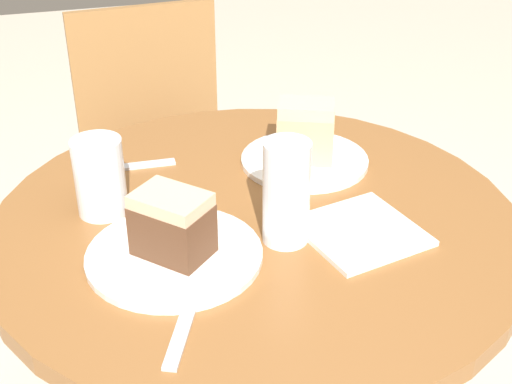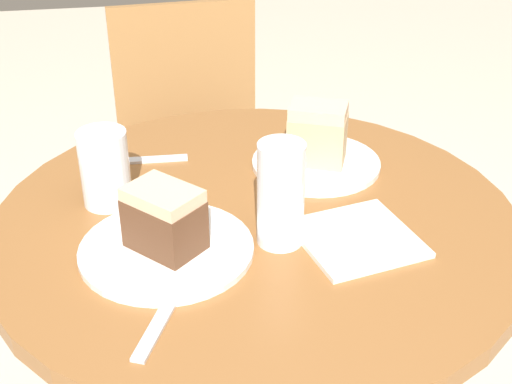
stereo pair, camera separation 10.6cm
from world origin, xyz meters
The scene contains 11 objects.
table centered at (0.00, 0.00, 0.55)m, with size 0.80×0.80×0.77m.
chair centered at (-0.03, 0.75, 0.45)m, with size 0.43×0.47×0.85m.
plate_near centered at (-0.14, -0.08, 0.77)m, with size 0.25×0.25×0.01m.
plate_far centered at (0.13, 0.14, 0.77)m, with size 0.22×0.22×0.01m.
cake_slice_near centered at (-0.14, -0.08, 0.82)m, with size 0.12×0.12×0.09m.
cake_slice_far centered at (0.13, 0.14, 0.83)m, with size 0.11×0.10×0.10m.
glass_lemonade centered at (-0.22, 0.08, 0.82)m, with size 0.08×0.08×0.12m.
glass_water centered at (0.02, -0.07, 0.84)m, with size 0.07×0.07×0.15m.
napkin_stack centered at (0.13, -0.09, 0.77)m, with size 0.19×0.19×0.01m.
fork centered at (-0.16, -0.22, 0.77)m, with size 0.08×0.15×0.00m.
spoon centered at (-0.16, 0.20, 0.77)m, with size 0.16×0.02×0.00m.
Camera 1 is at (-0.26, -0.88, 1.35)m, focal length 50.00 mm.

